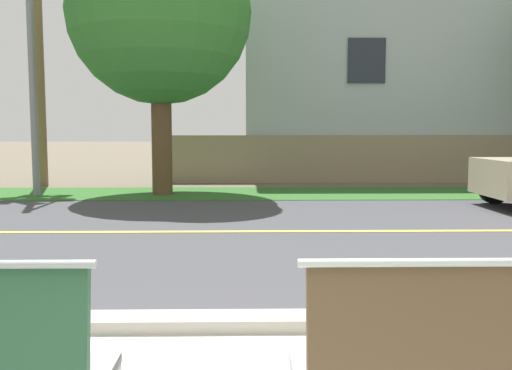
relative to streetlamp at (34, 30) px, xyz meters
The scene contains 8 objects.
ground_plane 7.04m from the streetlamp, 36.57° to the right, with size 140.00×140.00×0.00m, color #665B4C.
curb_edge 10.99m from the streetlamp, 62.69° to the right, with size 44.00×0.30×0.11m, color #ADA89E.
street_asphalt 7.89m from the streetlamp, 46.64° to the right, with size 52.00×8.00×0.01m, color #424247.
road_centre_line 7.89m from the streetlamp, 46.64° to the right, with size 48.00×0.14×0.01m, color #E0CC4C.
far_verge_grass 6.10m from the streetlamp, ahead, with size 48.00×2.80×0.02m, color #2D6026.
streetlamp is the anchor object (origin of this frame).
garden_wall 9.78m from the streetlamp, 19.87° to the left, with size 13.00×0.36×1.40m, color gray.
house_across_street 12.99m from the streetlamp, 29.22° to the left, with size 13.84×6.91×7.09m.
Camera 1 is at (0.20, -1.84, 1.53)m, focal length 39.17 mm.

